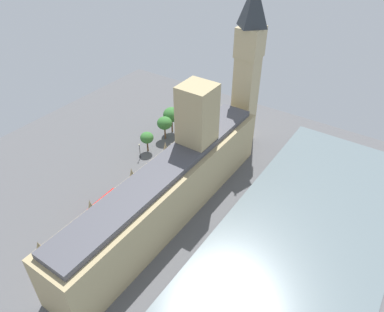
{
  "coord_description": "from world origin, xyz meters",
  "views": [
    {
      "loc": [
        -48.26,
        56.41,
        73.76
      ],
      "look_at": [
        1.0,
        -15.74,
        9.47
      ],
      "focal_mm": 33.81,
      "sensor_mm": 36.0,
      "label": 1
    }
  ],
  "objects_px": {
    "car_white_by_river_gate": "(60,259)",
    "plane_tree_far_end": "(165,123)",
    "car_black_trailing": "(167,163)",
    "pedestrian_leading": "(97,247)",
    "plane_tree_kerbside": "(147,138)",
    "clock_tower": "(248,66)",
    "plane_tree_opposite_hall": "(172,115)",
    "double_decker_bus_near_tower": "(105,205)",
    "car_silver_corner": "(144,182)",
    "parliament_building": "(172,184)",
    "pedestrian_under_trees": "(123,224)",
    "street_lamp_slot_10": "(140,148)",
    "car_blue_midblock": "(181,151)"
  },
  "relations": [
    {
      "from": "car_blue_midblock",
      "to": "car_black_trailing",
      "type": "bearing_deg",
      "value": 87.74
    },
    {
      "from": "double_decker_bus_near_tower",
      "to": "plane_tree_far_end",
      "type": "distance_m",
      "value": 40.89
    },
    {
      "from": "pedestrian_under_trees",
      "to": "pedestrian_leading",
      "type": "xyz_separation_m",
      "value": [
        -0.13,
        9.53,
        0.04
      ]
    },
    {
      "from": "parliament_building",
      "to": "pedestrian_under_trees",
      "type": "distance_m",
      "value": 17.44
    },
    {
      "from": "car_silver_corner",
      "to": "pedestrian_leading",
      "type": "xyz_separation_m",
      "value": [
        -6.54,
        26.11,
        -0.13
      ]
    },
    {
      "from": "car_black_trailing",
      "to": "plane_tree_far_end",
      "type": "bearing_deg",
      "value": 126.75
    },
    {
      "from": "car_silver_corner",
      "to": "plane_tree_far_end",
      "type": "xyz_separation_m",
      "value": [
        10.53,
        -24.25,
        5.66
      ]
    },
    {
      "from": "clock_tower",
      "to": "street_lamp_slot_10",
      "type": "relative_size",
      "value": 9.62
    },
    {
      "from": "car_black_trailing",
      "to": "pedestrian_leading",
      "type": "distance_m",
      "value": 38.72
    },
    {
      "from": "clock_tower",
      "to": "street_lamp_slot_10",
      "type": "distance_m",
      "value": 44.61
    },
    {
      "from": "car_blue_midblock",
      "to": "plane_tree_kerbside",
      "type": "bearing_deg",
      "value": 24.58
    },
    {
      "from": "clock_tower",
      "to": "car_white_by_river_gate",
      "type": "relative_size",
      "value": 12.59
    },
    {
      "from": "parliament_building",
      "to": "plane_tree_opposite_hall",
      "type": "distance_m",
      "value": 41.51
    },
    {
      "from": "pedestrian_leading",
      "to": "parliament_building",
      "type": "bearing_deg",
      "value": -24.79
    },
    {
      "from": "parliament_building",
      "to": "pedestrian_leading",
      "type": "bearing_deg",
      "value": 71.49
    },
    {
      "from": "car_silver_corner",
      "to": "pedestrian_leading",
      "type": "height_order",
      "value": "car_silver_corner"
    },
    {
      "from": "pedestrian_leading",
      "to": "plane_tree_kerbside",
      "type": "height_order",
      "value": "plane_tree_kerbside"
    },
    {
      "from": "car_blue_midblock",
      "to": "street_lamp_slot_10",
      "type": "distance_m",
      "value": 14.25
    },
    {
      "from": "parliament_building",
      "to": "car_black_trailing",
      "type": "xyz_separation_m",
      "value": [
        14.38,
        -15.71,
        -8.8
      ]
    },
    {
      "from": "pedestrian_under_trees",
      "to": "clock_tower",
      "type": "bearing_deg",
      "value": -14.6
    },
    {
      "from": "parliament_building",
      "to": "plane_tree_kerbside",
      "type": "xyz_separation_m",
      "value": [
        24.74,
        -18.22,
        -4.17
      ]
    },
    {
      "from": "car_white_by_river_gate",
      "to": "plane_tree_kerbside",
      "type": "height_order",
      "value": "plane_tree_kerbside"
    },
    {
      "from": "car_blue_midblock",
      "to": "double_decker_bus_near_tower",
      "type": "height_order",
      "value": "double_decker_bus_near_tower"
    },
    {
      "from": "plane_tree_kerbside",
      "to": "plane_tree_opposite_hall",
      "type": "bearing_deg",
      "value": -88.53
    },
    {
      "from": "clock_tower",
      "to": "car_black_trailing",
      "type": "relative_size",
      "value": 11.56
    },
    {
      "from": "pedestrian_under_trees",
      "to": "plane_tree_kerbside",
      "type": "bearing_deg",
      "value": 20.75
    },
    {
      "from": "clock_tower",
      "to": "car_blue_midblock",
      "type": "distance_m",
      "value": 36.3
    },
    {
      "from": "clock_tower",
      "to": "car_silver_corner",
      "type": "bearing_deg",
      "value": 71.98
    },
    {
      "from": "pedestrian_under_trees",
      "to": "plane_tree_opposite_hall",
      "type": "xyz_separation_m",
      "value": [
        17.49,
        -45.83,
        6.76
      ]
    },
    {
      "from": "double_decker_bus_near_tower",
      "to": "plane_tree_kerbside",
      "type": "xyz_separation_m",
      "value": [
        9.46,
        -29.89,
        2.89
      ]
    },
    {
      "from": "car_white_by_river_gate",
      "to": "plane_tree_far_end",
      "type": "xyz_separation_m",
      "value": [
        12.27,
        -57.94,
        5.66
      ]
    },
    {
      "from": "car_black_trailing",
      "to": "pedestrian_under_trees",
      "type": "relative_size",
      "value": 3.01
    },
    {
      "from": "pedestrian_under_trees",
      "to": "pedestrian_leading",
      "type": "bearing_deg",
      "value": 172.68
    },
    {
      "from": "car_silver_corner",
      "to": "plane_tree_far_end",
      "type": "height_order",
      "value": "plane_tree_far_end"
    },
    {
      "from": "plane_tree_far_end",
      "to": "double_decker_bus_near_tower",
      "type": "bearing_deg",
      "value": 103.2
    },
    {
      "from": "car_blue_midblock",
      "to": "pedestrian_under_trees",
      "type": "height_order",
      "value": "car_blue_midblock"
    },
    {
      "from": "car_black_trailing",
      "to": "plane_tree_kerbside",
      "type": "bearing_deg",
      "value": 163.36
    },
    {
      "from": "clock_tower",
      "to": "plane_tree_opposite_hall",
      "type": "distance_m",
      "value": 33.35
    },
    {
      "from": "plane_tree_far_end",
      "to": "plane_tree_opposite_hall",
      "type": "relative_size",
      "value": 0.87
    },
    {
      "from": "parliament_building",
      "to": "car_silver_corner",
      "type": "height_order",
      "value": "parliament_building"
    },
    {
      "from": "plane_tree_far_end",
      "to": "plane_tree_kerbside",
      "type": "relative_size",
      "value": 1.18
    },
    {
      "from": "car_silver_corner",
      "to": "pedestrian_under_trees",
      "type": "height_order",
      "value": "car_silver_corner"
    },
    {
      "from": "plane_tree_kerbside",
      "to": "car_silver_corner",
      "type": "bearing_deg",
      "value": 126.41
    },
    {
      "from": "plane_tree_far_end",
      "to": "plane_tree_kerbside",
      "type": "distance_m",
      "value": 9.79
    },
    {
      "from": "car_black_trailing",
      "to": "pedestrian_leading",
      "type": "xyz_separation_m",
      "value": [
        -6.89,
        38.11,
        -0.14
      ]
    },
    {
      "from": "clock_tower",
      "to": "plane_tree_far_end",
      "type": "bearing_deg",
      "value": 32.92
    },
    {
      "from": "car_silver_corner",
      "to": "double_decker_bus_near_tower",
      "type": "xyz_separation_m",
      "value": [
        1.24,
        15.38,
        1.75
      ]
    },
    {
      "from": "car_blue_midblock",
      "to": "car_white_by_river_gate",
      "type": "height_order",
      "value": "same"
    },
    {
      "from": "plane_tree_opposite_hall",
      "to": "street_lamp_slot_10",
      "type": "height_order",
      "value": "plane_tree_opposite_hall"
    },
    {
      "from": "street_lamp_slot_10",
      "to": "car_white_by_river_gate",
      "type": "bearing_deg",
      "value": 105.32
    }
  ]
}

